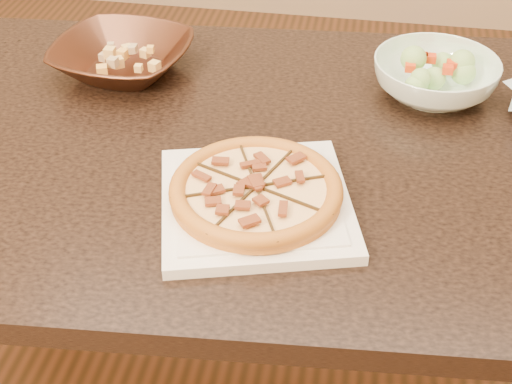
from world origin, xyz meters
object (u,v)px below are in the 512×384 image
plate (256,202)px  dining_table (229,190)px  salad_bowl (435,78)px  bronze_bowl (123,57)px  pizza (256,190)px

plate → dining_table: bearing=114.9°
dining_table → salad_bowl: bearing=31.2°
dining_table → bronze_bowl: bronze_bowl is taller
dining_table → plate: plate is taller
pizza → bronze_bowl: 0.48m
salad_bowl → bronze_bowl: bearing=-178.6°
pizza → salad_bowl: (0.26, 0.38, 0.00)m
dining_table → bronze_bowl: (-0.24, 0.19, 0.14)m
bronze_bowl → salad_bowl: bearing=1.4°
dining_table → salad_bowl: 0.42m
plate → salad_bowl: (0.26, 0.38, 0.02)m
plate → salad_bowl: size_ratio=1.50×
dining_table → bronze_bowl: 0.34m
dining_table → pizza: (0.08, -0.17, 0.14)m
dining_table → pizza: 0.23m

